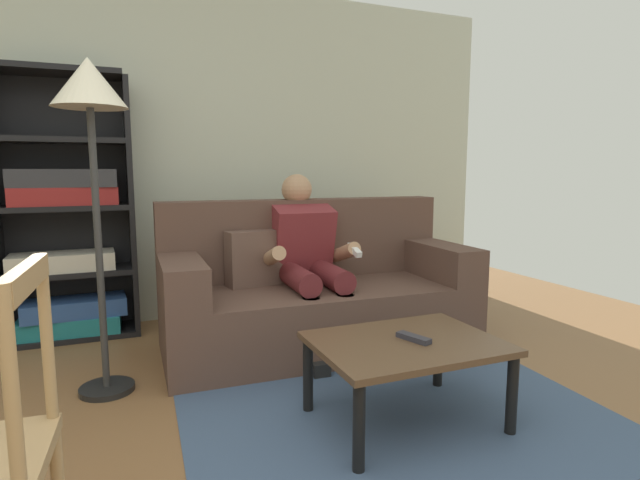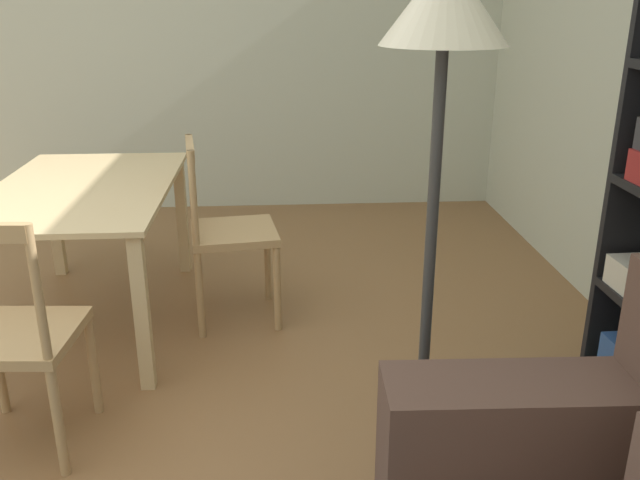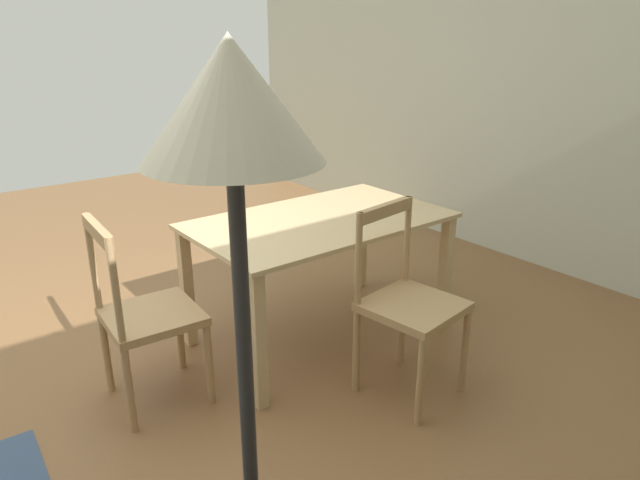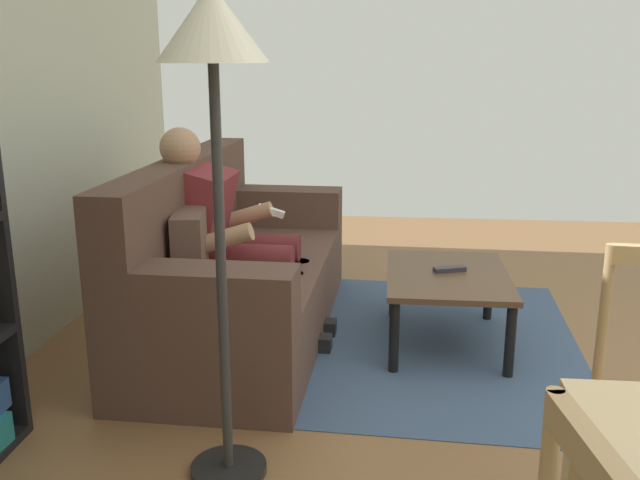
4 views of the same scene
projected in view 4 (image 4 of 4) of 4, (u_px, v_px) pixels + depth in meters
couch at (232, 274)px, 3.76m from camera, size 2.02×0.92×0.96m
person_lounging at (227, 233)px, 3.65m from camera, size 0.60×0.91×1.14m
coffee_table at (447, 282)px, 3.64m from camera, size 0.83×0.63×0.39m
tv_remote at (450, 269)px, 3.65m from camera, size 0.10×0.18×0.02m
area_rug at (444, 342)px, 3.72m from camera, size 2.07×1.50×0.01m
floor_lamp at (214, 73)px, 2.20m from camera, size 0.36×0.36×1.71m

